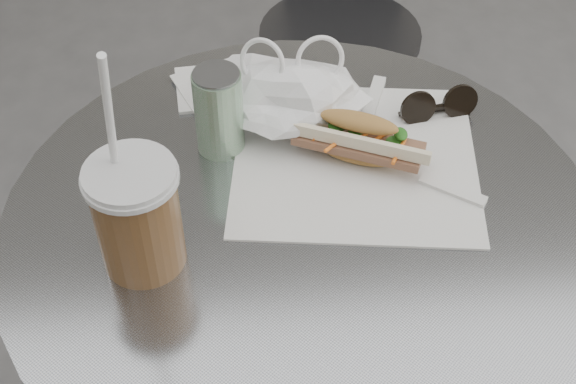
{
  "coord_description": "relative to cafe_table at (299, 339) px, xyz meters",
  "views": [
    {
      "loc": [
        -0.07,
        -0.48,
        1.48
      ],
      "look_at": [
        -0.02,
        0.19,
        0.79
      ],
      "focal_mm": 50.0,
      "sensor_mm": 36.0,
      "label": 1
    }
  ],
  "objects": [
    {
      "name": "banh_mi",
      "position": [
        0.08,
        0.1,
        0.31
      ],
      "size": [
        0.22,
        0.16,
        0.07
      ],
      "rotation": [
        0.0,
        0.0,
        -0.41
      ],
      "color": "#B69445",
      "rests_on": "sandwich_paper"
    },
    {
      "name": "sandwich_paper",
      "position": [
        0.08,
        0.1,
        0.28
      ],
      "size": [
        0.36,
        0.34,
        0.0
      ],
      "primitive_type": "cube",
      "rotation": [
        0.0,
        0.0,
        -0.13
      ],
      "color": "white",
      "rests_on": "cafe_table"
    },
    {
      "name": "sunglasses",
      "position": [
        0.21,
        0.18,
        0.29
      ],
      "size": [
        0.12,
        0.04,
        0.05
      ],
      "rotation": [
        0.0,
        0.0,
        0.16
      ],
      "color": "black",
      "rests_on": "cafe_table"
    },
    {
      "name": "drink_can",
      "position": [
        -0.1,
        0.14,
        0.34
      ],
      "size": [
        0.06,
        0.06,
        0.12
      ],
      "color": "#5C9F64",
      "rests_on": "cafe_table"
    },
    {
      "name": "chair_far",
      "position": [
        0.17,
        0.86,
        -0.15
      ],
      "size": [
        0.37,
        0.39,
        0.69
      ],
      "rotation": [
        0.0,
        0.0,
        2.98
      ],
      "color": "#2C2D2F",
      "rests_on": "ground"
    },
    {
      "name": "cafe_table",
      "position": [
        0.0,
        0.0,
        0.0
      ],
      "size": [
        0.76,
        0.76,
        0.74
      ],
      "color": "slate",
      "rests_on": "ground"
    },
    {
      "name": "napkin_stack",
      "position": [
        -0.11,
        0.27,
        0.28
      ],
      "size": [
        0.13,
        0.13,
        0.01
      ],
      "color": "white",
      "rests_on": "cafe_table"
    },
    {
      "name": "plastic_bag",
      "position": [
        0.0,
        0.17,
        0.32
      ],
      "size": [
        0.22,
        0.18,
        0.1
      ],
      "primitive_type": null,
      "rotation": [
        0.0,
        0.0,
        -0.22
      ],
      "color": "white",
      "rests_on": "cafe_table"
    },
    {
      "name": "iced_coffee",
      "position": [
        -0.19,
        -0.05,
        0.35
      ],
      "size": [
        0.11,
        0.11,
        0.31
      ],
      "color": "brown",
      "rests_on": "cafe_table"
    }
  ]
}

